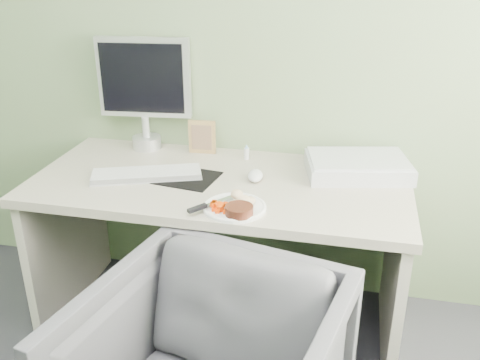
% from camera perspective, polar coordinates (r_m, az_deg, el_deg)
% --- Properties ---
extents(wall_back, '(3.50, 0.00, 3.50)m').
position_cam_1_polar(wall_back, '(2.47, -0.12, 16.91)').
color(wall_back, '#6E8A61').
rests_on(wall_back, floor).
extents(desk, '(1.60, 0.75, 0.73)m').
position_cam_1_polar(desk, '(2.36, -2.12, -4.02)').
color(desk, '#ADA691').
rests_on(desk, floor).
extents(plate, '(0.24, 0.24, 0.01)m').
position_cam_1_polar(plate, '(2.02, -0.57, -2.96)').
color(plate, white).
rests_on(plate, desk).
extents(steak, '(0.13, 0.13, 0.03)m').
position_cam_1_polar(steak, '(1.95, -0.09, -3.24)').
color(steak, black).
rests_on(steak, plate).
extents(potato_pile, '(0.13, 0.12, 0.06)m').
position_cam_1_polar(potato_pile, '(2.02, 0.40, -1.82)').
color(potato_pile, tan).
rests_on(potato_pile, plate).
extents(carrot_heap, '(0.08, 0.07, 0.04)m').
position_cam_1_polar(carrot_heap, '(1.99, -2.14, -2.66)').
color(carrot_heap, '#F54305').
rests_on(carrot_heap, plate).
extents(steak_knife, '(0.14, 0.18, 0.02)m').
position_cam_1_polar(steak_knife, '(2.00, -3.79, -2.77)').
color(steak_knife, silver).
rests_on(steak_knife, plate).
extents(mousepad, '(0.28, 0.26, 0.00)m').
position_cam_1_polar(mousepad, '(2.30, -5.70, 0.24)').
color(mousepad, black).
rests_on(mousepad, desk).
extents(keyboard, '(0.48, 0.29, 0.02)m').
position_cam_1_polar(keyboard, '(2.33, -9.93, 0.67)').
color(keyboard, white).
rests_on(keyboard, desk).
extents(computer_mouse, '(0.08, 0.12, 0.04)m').
position_cam_1_polar(computer_mouse, '(2.27, 1.65, 0.47)').
color(computer_mouse, white).
rests_on(computer_mouse, desk).
extents(photo_frame, '(0.13, 0.02, 0.16)m').
position_cam_1_polar(photo_frame, '(2.55, -4.06, 4.60)').
color(photo_frame, '#A5814D').
rests_on(photo_frame, desk).
extents(eyedrop_bottle, '(0.02, 0.02, 0.07)m').
position_cam_1_polar(eyedrop_bottle, '(2.49, 0.71, 2.97)').
color(eyedrop_bottle, white).
rests_on(eyedrop_bottle, desk).
extents(scanner, '(0.48, 0.37, 0.07)m').
position_cam_1_polar(scanner, '(2.37, 12.43, 1.35)').
color(scanner, silver).
rests_on(scanner, desk).
extents(monitor, '(0.44, 0.14, 0.53)m').
position_cam_1_polar(monitor, '(2.60, -10.17, 9.72)').
color(monitor, silver).
rests_on(monitor, desk).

